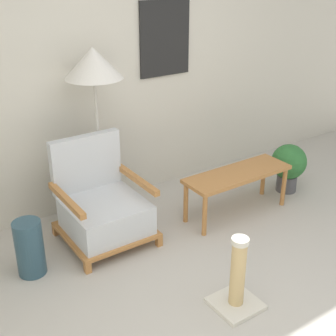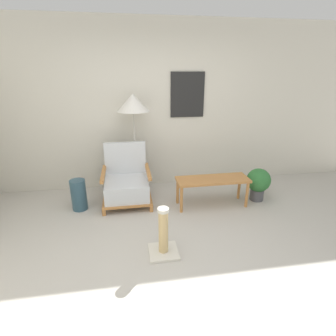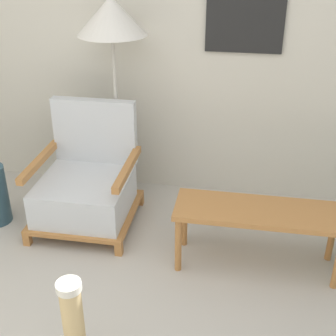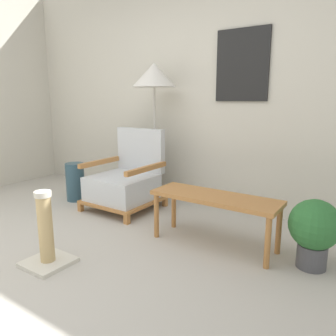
{
  "view_description": "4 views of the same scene",
  "coord_description": "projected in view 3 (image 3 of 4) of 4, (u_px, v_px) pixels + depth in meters",
  "views": [
    {
      "loc": [
        -2.0,
        -1.7,
        2.3
      ],
      "look_at": [
        0.12,
        1.45,
        0.55
      ],
      "focal_mm": 50.0,
      "sensor_mm": 36.0,
      "label": 1
    },
    {
      "loc": [
        -0.46,
        -2.19,
        1.93
      ],
      "look_at": [
        0.12,
        1.45,
        0.55
      ],
      "focal_mm": 28.0,
      "sensor_mm": 36.0,
      "label": 2
    },
    {
      "loc": [
        0.61,
        -1.34,
        2.03
      ],
      "look_at": [
        0.12,
        1.45,
        0.55
      ],
      "focal_mm": 50.0,
      "sensor_mm": 36.0,
      "label": 3
    },
    {
      "loc": [
        1.88,
        -1.15,
        1.22
      ],
      "look_at": [
        0.12,
        1.45,
        0.55
      ],
      "focal_mm": 35.0,
      "sensor_mm": 36.0,
      "label": 4
    }
  ],
  "objects": [
    {
      "name": "armchair",
      "position": [
        87.0,
        185.0,
        3.47
      ],
      "size": [
        0.72,
        0.71,
        0.88
      ],
      "color": "#B2753D",
      "rests_on": "ground_plane"
    },
    {
      "name": "coffee_table",
      "position": [
        259.0,
        217.0,
        2.97
      ],
      "size": [
        1.07,
        0.36,
        0.44
      ],
      "color": "#B2753D",
      "rests_on": "ground_plane"
    },
    {
      "name": "wall_back",
      "position": [
        169.0,
        26.0,
        3.49
      ],
      "size": [
        8.0,
        0.09,
        2.7
      ],
      "color": "beige",
      "rests_on": "ground_plane"
    },
    {
      "name": "floor_lamp",
      "position": [
        112.0,
        22.0,
        3.22
      ],
      "size": [
        0.5,
        0.5,
        1.6
      ],
      "color": "#B7B2A8",
      "rests_on": "ground_plane"
    }
  ]
}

